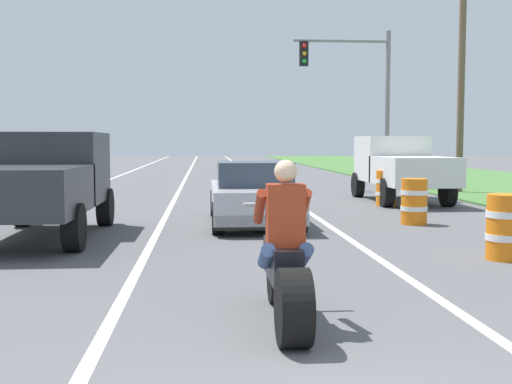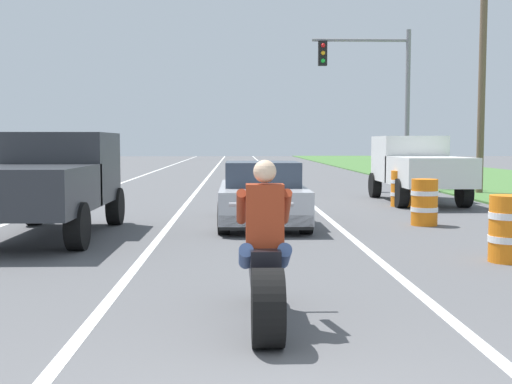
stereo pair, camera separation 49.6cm
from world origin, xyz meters
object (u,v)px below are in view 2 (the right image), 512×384
at_px(sports_car_silver, 262,195).
at_px(construction_barrel_far, 401,188).
at_px(pickup_truck_left_lane_dark_grey, 51,178).
at_px(pickup_truck_right_shoulder_white, 417,165).
at_px(construction_barrel_mid, 424,202).
at_px(motorcycle_with_rider, 265,267).
at_px(construction_barrel_nearest, 508,228).
at_px(traffic_light_mast_near, 379,85).

height_order(sports_car_silver, construction_barrel_far, sports_car_silver).
relative_size(sports_car_silver, pickup_truck_left_lane_dark_grey, 0.90).
xyz_separation_m(pickup_truck_left_lane_dark_grey, pickup_truck_right_shoulder_white, (8.88, 6.76, 0.00)).
height_order(construction_barrel_mid, construction_barrel_far, same).
relative_size(motorcycle_with_rider, pickup_truck_right_shoulder_white, 0.46).
distance_m(sports_car_silver, construction_barrel_far, 5.52).
bearing_deg(pickup_truck_left_lane_dark_grey, construction_barrel_nearest, -20.85).
relative_size(construction_barrel_mid, construction_barrel_far, 1.00).
bearing_deg(pickup_truck_left_lane_dark_grey, construction_barrel_mid, 10.50).
distance_m(motorcycle_with_rider, pickup_truck_right_shoulder_white, 13.92).
relative_size(motorcycle_with_rider, construction_barrel_nearest, 2.21).
bearing_deg(traffic_light_mast_near, construction_barrel_mid, -97.15).
bearing_deg(construction_barrel_nearest, traffic_light_mast_near, 84.90).
bearing_deg(motorcycle_with_rider, construction_barrel_mid, 63.49).
relative_size(construction_barrel_nearest, construction_barrel_far, 1.00).
bearing_deg(construction_barrel_mid, construction_barrel_nearest, -89.96).
bearing_deg(pickup_truck_left_lane_dark_grey, traffic_light_mast_near, 53.55).
relative_size(pickup_truck_left_lane_dark_grey, traffic_light_mast_near, 0.80).
distance_m(motorcycle_with_rider, sports_car_silver, 7.90).
height_order(sports_car_silver, pickup_truck_left_lane_dark_grey, pickup_truck_left_lane_dark_grey).
bearing_deg(construction_barrel_mid, pickup_truck_left_lane_dark_grey, -169.50).
relative_size(construction_barrel_nearest, construction_barrel_mid, 1.00).
bearing_deg(construction_barrel_far, motorcycle_with_rider, -110.34).
bearing_deg(construction_barrel_mid, motorcycle_with_rider, -116.51).
distance_m(construction_barrel_mid, construction_barrel_far, 4.12).
xyz_separation_m(sports_car_silver, construction_barrel_far, (4.03, 3.77, -0.13)).
xyz_separation_m(pickup_truck_right_shoulder_white, construction_barrel_far, (-0.79, -1.28, -0.60)).
xyz_separation_m(motorcycle_with_rider, pickup_truck_left_lane_dark_grey, (-3.77, 6.18, 0.51)).
xyz_separation_m(motorcycle_with_rider, sports_car_silver, (0.29, 7.89, 0.04)).
bearing_deg(motorcycle_with_rider, pickup_truck_left_lane_dark_grey, 121.38).
height_order(pickup_truck_right_shoulder_white, traffic_light_mast_near, traffic_light_mast_near).
bearing_deg(construction_barrel_far, construction_barrel_nearest, -93.70).
bearing_deg(pickup_truck_left_lane_dark_grey, motorcycle_with_rider, -58.62).
relative_size(motorcycle_with_rider, construction_barrel_far, 2.21).
relative_size(pickup_truck_left_lane_dark_grey, construction_barrel_nearest, 4.80).
distance_m(construction_barrel_nearest, construction_barrel_far, 8.37).
bearing_deg(construction_barrel_nearest, motorcycle_with_rider, -138.87).
bearing_deg(construction_barrel_far, pickup_truck_left_lane_dark_grey, -145.90).
height_order(pickup_truck_left_lane_dark_grey, pickup_truck_right_shoulder_white, same).
distance_m(traffic_light_mast_near, construction_barrel_nearest, 15.35).
relative_size(motorcycle_with_rider, pickup_truck_left_lane_dark_grey, 0.46).
relative_size(sports_car_silver, construction_barrel_far, 4.30).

